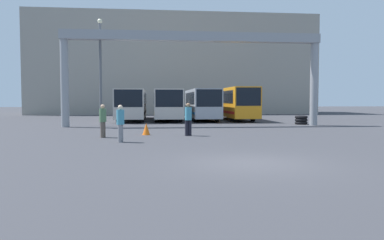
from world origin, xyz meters
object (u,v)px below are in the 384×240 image
(pedestrian_mid_right, at_px, (103,120))
(tire_stack, at_px, (301,120))
(pedestrian_near_right, at_px, (188,118))
(bus_slot_0, at_px, (132,103))
(bus_slot_2, at_px, (202,103))
(bus_slot_3, at_px, (235,102))
(bus_slot_1, at_px, (167,103))
(traffic_cone, at_px, (146,129))
(lamp_post, at_px, (100,68))
(pedestrian_far_center, at_px, (120,122))

(pedestrian_mid_right, xyz_separation_m, tire_stack, (14.97, 9.50, -0.59))
(tire_stack, bearing_deg, pedestrian_near_right, -138.99)
(bus_slot_0, bearing_deg, pedestrian_near_right, -76.50)
(bus_slot_2, distance_m, bus_slot_3, 3.50)
(bus_slot_1, bearing_deg, pedestrian_mid_right, -103.58)
(pedestrian_mid_right, distance_m, tire_stack, 17.74)
(pedestrian_near_right, height_order, traffic_cone, pedestrian_near_right)
(pedestrian_mid_right, height_order, lamp_post, lamp_post)
(bus_slot_0, xyz_separation_m, tire_stack, (14.37, -8.01, -1.38))
(bus_slot_3, relative_size, pedestrian_near_right, 5.96)
(bus_slot_0, distance_m, tire_stack, 16.51)
(tire_stack, bearing_deg, bus_slot_0, 150.87)
(bus_slot_1, height_order, bus_slot_2, bus_slot_2)
(bus_slot_1, xyz_separation_m, bus_slot_2, (3.47, -0.24, 0.02))
(bus_slot_0, xyz_separation_m, traffic_cone, (1.69, -16.20, -1.40))
(bus_slot_1, xyz_separation_m, pedestrian_near_right, (0.60, -16.32, -0.75))
(bus_slot_0, height_order, tire_stack, bus_slot_0)
(traffic_cone, bearing_deg, bus_slot_0, 95.95)
(bus_slot_3, relative_size, tire_stack, 10.67)
(tire_stack, bearing_deg, bus_slot_2, 136.19)
(pedestrian_mid_right, relative_size, tire_stack, 1.72)
(bus_slot_0, xyz_separation_m, bus_slot_2, (6.94, -0.88, 0.02))
(pedestrian_near_right, distance_m, pedestrian_far_center, 4.58)
(traffic_cone, bearing_deg, pedestrian_mid_right, -150.39)
(pedestrian_near_right, xyz_separation_m, lamp_post, (-5.92, 7.83, 3.42))
(bus_slot_2, distance_m, tire_stack, 10.39)
(bus_slot_1, bearing_deg, traffic_cone, -96.53)
(pedestrian_mid_right, xyz_separation_m, pedestrian_far_center, (1.14, -2.36, 0.00))
(bus_slot_2, bearing_deg, pedestrian_near_right, -100.10)
(bus_slot_2, height_order, traffic_cone, bus_slot_2)
(bus_slot_0, bearing_deg, pedestrian_far_center, -88.46)
(bus_slot_0, bearing_deg, tire_stack, -29.13)
(lamp_post, bearing_deg, bus_slot_1, 57.97)
(lamp_post, bearing_deg, bus_slot_3, 35.39)
(bus_slot_2, height_order, lamp_post, lamp_post)
(pedestrian_far_center, bearing_deg, bus_slot_2, -2.66)
(pedestrian_far_center, xyz_separation_m, tire_stack, (13.84, 11.86, -0.59))
(bus_slot_0, xyz_separation_m, lamp_post, (-1.84, -9.13, 2.67))
(pedestrian_mid_right, relative_size, lamp_post, 0.22)
(bus_slot_1, bearing_deg, pedestrian_near_right, -87.88)
(bus_slot_2, relative_size, bus_slot_3, 0.92)
(bus_slot_1, bearing_deg, lamp_post, -122.03)
(bus_slot_1, distance_m, traffic_cone, 15.73)
(bus_slot_2, distance_m, traffic_cone, 16.26)
(bus_slot_1, height_order, bus_slot_3, bus_slot_3)
(bus_slot_0, distance_m, lamp_post, 9.69)
(pedestrian_near_right, height_order, pedestrian_far_center, pedestrian_near_right)
(bus_slot_0, relative_size, pedestrian_far_center, 6.66)
(traffic_cone, bearing_deg, pedestrian_far_center, -107.48)
(pedestrian_mid_right, bearing_deg, pedestrian_far_center, 44.88)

